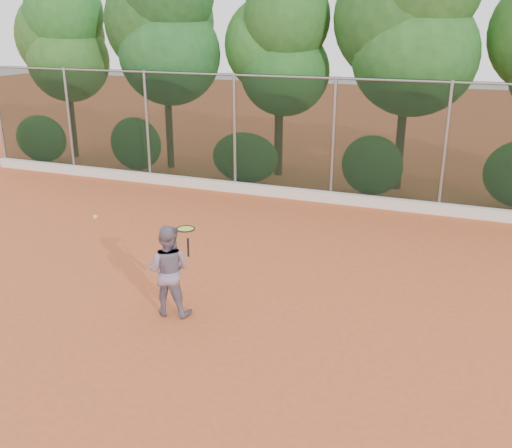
% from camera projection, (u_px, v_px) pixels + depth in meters
% --- Properties ---
extents(ground, '(80.00, 80.00, 0.00)m').
position_uv_depth(ground, '(236.00, 306.00, 10.38)').
color(ground, '#CC5C30').
rests_on(ground, ground).
extents(concrete_curb, '(24.00, 0.20, 0.30)m').
position_uv_depth(concrete_curb, '(329.00, 197.00, 16.33)').
color(concrete_curb, silver).
rests_on(concrete_curb, ground).
extents(tennis_player, '(0.88, 0.74, 1.64)m').
position_uv_depth(tennis_player, '(168.00, 270.00, 9.86)').
color(tennis_player, gray).
rests_on(tennis_player, ground).
extents(chainlink_fence, '(24.09, 0.09, 3.50)m').
position_uv_depth(chainlink_fence, '(333.00, 137.00, 15.92)').
color(chainlink_fence, black).
rests_on(chainlink_fence, ground).
extents(foliage_backdrop, '(23.70, 3.63, 7.55)m').
position_uv_depth(foliage_backdrop, '(335.00, 39.00, 17.00)').
color(foliage_backdrop, '#3F2818').
rests_on(foliage_backdrop, ground).
extents(tennis_racket, '(0.39, 0.39, 0.53)m').
position_uv_depth(tennis_racket, '(186.00, 231.00, 9.38)').
color(tennis_racket, black).
rests_on(tennis_racket, ground).
extents(tennis_ball_in_flight, '(0.07, 0.07, 0.07)m').
position_uv_depth(tennis_ball_in_flight, '(95.00, 217.00, 9.32)').
color(tennis_ball_in_flight, yellow).
rests_on(tennis_ball_in_flight, ground).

